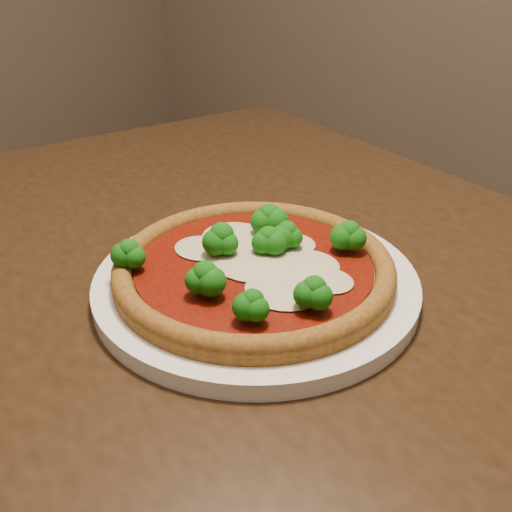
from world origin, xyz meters
The scene contains 3 objects.
dining_table centered at (0.18, 0.11, 0.65)m, with size 1.40×1.14×0.75m.
plate centered at (0.16, 0.08, 0.76)m, with size 0.34×0.34×0.02m, color white.
pizza centered at (0.17, 0.08, 0.78)m, with size 0.29×0.29×0.06m.
Camera 1 is at (0.48, -0.32, 1.08)m, focal length 40.00 mm.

